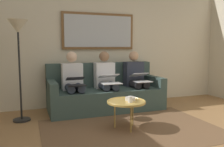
# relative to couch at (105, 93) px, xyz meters

# --- Properties ---
(wall_rear) EXTENTS (6.00, 0.12, 2.60)m
(wall_rear) POSITION_rel_couch_xyz_m (0.00, -0.48, 0.99)
(wall_rear) COLOR beige
(wall_rear) RESTS_ON ground_plane
(area_rug) EXTENTS (2.60, 1.80, 0.01)m
(area_rug) POSITION_rel_couch_xyz_m (0.00, 1.27, -0.31)
(area_rug) COLOR brown
(area_rug) RESTS_ON ground_plane
(couch) EXTENTS (2.20, 0.90, 0.90)m
(couch) POSITION_rel_couch_xyz_m (0.00, 0.00, 0.00)
(couch) COLOR #384C47
(couch) RESTS_ON ground_plane
(framed_mirror) EXTENTS (1.54, 0.05, 0.75)m
(framed_mirror) POSITION_rel_couch_xyz_m (0.00, -0.39, 1.24)
(framed_mirror) COLOR brown
(coffee_table) EXTENTS (0.58, 0.58, 0.43)m
(coffee_table) POSITION_rel_couch_xyz_m (0.07, 1.22, 0.10)
(coffee_table) COLOR tan
(coffee_table) RESTS_ON ground_plane
(cup) EXTENTS (0.07, 0.07, 0.09)m
(cup) POSITION_rel_couch_xyz_m (0.04, 1.30, 0.16)
(cup) COLOR silver
(cup) RESTS_ON coffee_table
(bowl) EXTENTS (0.15, 0.15, 0.05)m
(bowl) POSITION_rel_couch_xyz_m (-0.01, 1.19, 0.14)
(bowl) COLOR beige
(bowl) RESTS_ON coffee_table
(person_left) EXTENTS (0.38, 0.58, 1.14)m
(person_left) POSITION_rel_couch_xyz_m (-0.64, 0.07, 0.30)
(person_left) COLOR #2D3342
(person_left) RESTS_ON couch
(laptop_silver) EXTENTS (0.32, 0.39, 0.17)m
(laptop_silver) POSITION_rel_couch_xyz_m (-0.64, 0.30, 0.32)
(laptop_silver) COLOR silver
(person_middle) EXTENTS (0.38, 0.58, 1.14)m
(person_middle) POSITION_rel_couch_xyz_m (0.00, 0.07, 0.30)
(person_middle) COLOR silver
(person_middle) RESTS_ON couch
(laptop_white) EXTENTS (0.36, 0.39, 0.17)m
(laptop_white) POSITION_rel_couch_xyz_m (0.00, 0.30, 0.32)
(laptop_white) COLOR white
(person_right) EXTENTS (0.38, 0.58, 1.14)m
(person_right) POSITION_rel_couch_xyz_m (0.64, 0.07, 0.30)
(person_right) COLOR silver
(person_right) RESTS_ON couch
(laptop_black) EXTENTS (0.31, 0.33, 0.15)m
(laptop_black) POSITION_rel_couch_xyz_m (0.64, 0.31, 0.31)
(laptop_black) COLOR black
(standing_lamp) EXTENTS (0.32, 0.32, 1.66)m
(standing_lamp) POSITION_rel_couch_xyz_m (1.55, 0.27, 1.06)
(standing_lamp) COLOR black
(standing_lamp) RESTS_ON ground_plane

